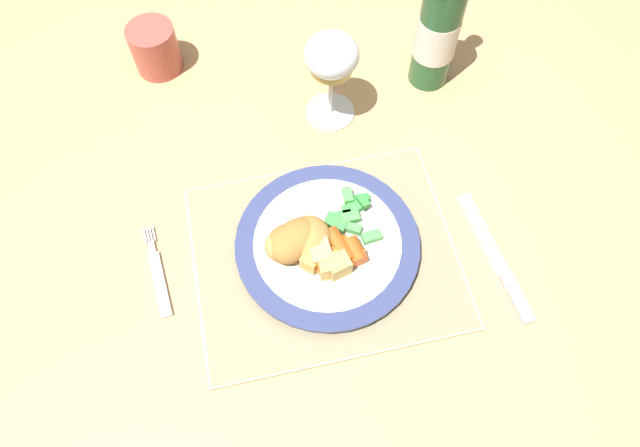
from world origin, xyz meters
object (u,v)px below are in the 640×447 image
(dining_table, at_px, (258,153))
(table_knife, at_px, (501,267))
(bottle, at_px, (440,23))
(drinking_cup, at_px, (155,47))
(fork, at_px, (159,277))
(wine_glass, at_px, (332,61))
(dinner_plate, at_px, (327,245))

(dining_table, height_order, table_knife, table_knife)
(bottle, distance_m, drinking_cup, 0.43)
(dining_table, relative_size, table_knife, 8.10)
(table_knife, bearing_deg, fork, 169.37)
(table_knife, distance_m, drinking_cup, 0.61)
(wine_glass, height_order, bottle, bottle)
(table_knife, xyz_separation_m, wine_glass, (-0.16, 0.30, 0.11))
(bottle, bearing_deg, dinner_plate, -130.14)
(bottle, bearing_deg, dining_table, -172.53)
(dining_table, bearing_deg, drinking_cup, 129.53)
(wine_glass, relative_size, drinking_cup, 1.97)
(table_knife, bearing_deg, drinking_cup, 131.78)
(drinking_cup, bearing_deg, fork, -95.24)
(fork, bearing_deg, wine_glass, 37.86)
(dining_table, bearing_deg, dinner_plate, -74.42)
(fork, bearing_deg, table_knife, -10.63)
(wine_glass, bearing_deg, table_knife, -61.84)
(dinner_plate, height_order, bottle, bottle)
(table_knife, bearing_deg, dining_table, 132.86)
(fork, distance_m, table_knife, 0.45)
(dinner_plate, height_order, wine_glass, wine_glass)
(fork, distance_m, wine_glass, 0.37)
(bottle, xyz_separation_m, drinking_cup, (-0.41, 0.11, -0.07))
(wine_glass, bearing_deg, fork, -142.14)
(wine_glass, distance_m, drinking_cup, 0.30)
(dinner_plate, bearing_deg, bottle, 49.86)
(wine_glass, xyz_separation_m, bottle, (0.17, 0.04, -0.00))
(dinner_plate, bearing_deg, table_knife, -18.99)
(dining_table, height_order, drinking_cup, drinking_cup)
(dinner_plate, xyz_separation_m, fork, (-0.22, 0.01, -0.01))
(table_knife, distance_m, bottle, 0.36)
(drinking_cup, bearing_deg, table_knife, -48.22)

